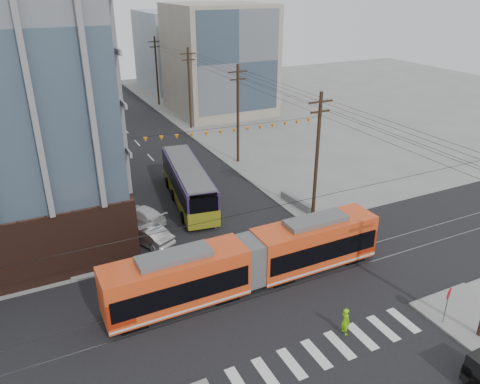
% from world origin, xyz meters
% --- Properties ---
extents(ground, '(160.00, 160.00, 0.00)m').
position_xyz_m(ground, '(0.00, 0.00, 0.00)').
color(ground, slate).
extents(bg_bldg_ne_near, '(14.00, 14.00, 16.00)m').
position_xyz_m(bg_bldg_ne_near, '(16.00, 48.00, 8.00)').
color(bg_bldg_ne_near, gray).
rests_on(bg_bldg_ne_near, ground).
extents(bg_bldg_ne_far, '(16.00, 16.00, 14.00)m').
position_xyz_m(bg_bldg_ne_far, '(18.00, 68.00, 7.00)').
color(bg_bldg_ne_far, '#8C99A5').
rests_on(bg_bldg_ne_far, ground).
extents(utility_pole_far, '(0.30, 0.30, 11.00)m').
position_xyz_m(utility_pole_far, '(8.50, 56.00, 5.50)').
color(utility_pole_far, black).
rests_on(utility_pole_far, ground).
extents(streetcar, '(19.51, 2.89, 3.75)m').
position_xyz_m(streetcar, '(-1.14, 4.43, 1.88)').
color(streetcar, '#E1471A').
rests_on(streetcar, ground).
extents(city_bus, '(4.63, 12.98, 3.60)m').
position_xyz_m(city_bus, '(-0.14, 18.87, 1.80)').
color(city_bus, '#352351').
rests_on(city_bus, ground).
extents(parked_car_silver, '(3.37, 4.91, 1.53)m').
position_xyz_m(parked_car_silver, '(-5.73, 12.93, 0.77)').
color(parked_car_silver, '#B3B3B4').
rests_on(parked_car_silver, ground).
extents(parked_car_white, '(3.83, 5.24, 1.41)m').
position_xyz_m(parked_car_white, '(-5.26, 16.63, 0.71)').
color(parked_car_white, silver).
rests_on(parked_car_white, ground).
extents(parked_car_grey, '(2.15, 4.57, 1.26)m').
position_xyz_m(parked_car_grey, '(-5.78, 24.37, 0.63)').
color(parked_car_grey, '#4A5056').
rests_on(parked_car_grey, ground).
extents(pedestrian, '(0.43, 0.65, 1.76)m').
position_xyz_m(pedestrian, '(1.65, -2.30, 0.88)').
color(pedestrian, '#7EDC0A').
rests_on(pedestrian, ground).
extents(stop_sign, '(0.98, 0.98, 2.45)m').
position_xyz_m(stop_sign, '(7.46, -4.29, 1.22)').
color(stop_sign, '#AD000A').
rests_on(stop_sign, ground).
extents(jersey_barrier, '(1.41, 4.30, 0.84)m').
position_xyz_m(jersey_barrier, '(8.30, 13.21, 0.42)').
color(jersey_barrier, slate).
rests_on(jersey_barrier, ground).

